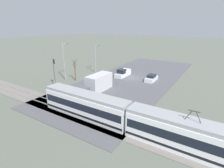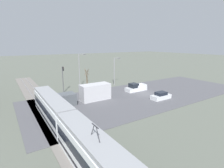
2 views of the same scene
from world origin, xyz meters
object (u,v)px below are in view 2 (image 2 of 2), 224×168
Objects in this scene: traffic_light_pole at (63,76)px; street_tree at (87,80)px; light_rail_tram at (68,126)px; street_lamp_mid_block at (80,69)px; sedan_car_0 at (161,96)px; pickup_truck at (136,88)px; street_lamp_near_crossing at (115,69)px; box_truck at (89,94)px.

traffic_light_pole is 5.95m from street_tree.
light_rail_tram is 25.25m from street_lamp_mid_block.
sedan_car_0 is (4.74, -20.84, -1.10)m from light_rail_tram.
light_rail_tram is 6.42× the size of sedan_car_0.
light_rail_tram is at bearing 102.83° from sedan_car_0.
street_lamp_mid_block is at bearing -64.94° from traffic_light_pole.
pickup_truck is 0.62× the size of street_lamp_mid_block.
street_lamp_near_crossing is (0.18, -14.13, 0.47)m from traffic_light_pole.
light_rail_tram reaches higher than pickup_truck.
box_truck is 12.51m from pickup_truck.
street_lamp_mid_block is at bearing -14.79° from box_truck.
pickup_truck reaches higher than sedan_car_0.
traffic_light_pole reaches higher than light_rail_tram.
traffic_light_pole is 5.75m from street_lamp_mid_block.
sedan_car_0 is 20.73m from street_lamp_mid_block.
sedan_car_0 is 0.50× the size of street_lamp_mid_block.
street_tree is 0.60× the size of street_lamp_mid_block.
light_rail_tram is 2.72× the size of box_truck.
street_lamp_mid_block is (2.39, -5.12, 1.07)m from traffic_light_pole.
street_tree is 8.60m from street_lamp_near_crossing.
street_lamp_mid_block is at bearing -26.09° from light_rail_tram.
traffic_light_pole is at bearing 14.41° from box_truck.
light_rail_tram is 23.97m from pickup_truck.
street_tree is at bearing 31.06° from sedan_car_0.
pickup_truck is at bearing -176.10° from street_lamp_near_crossing.
street_lamp_mid_block reaches higher than street_lamp_near_crossing.
street_lamp_near_crossing is at bearing -89.29° from traffic_light_pole.
light_rail_tram is 3.72× the size of street_lamp_near_crossing.
street_lamp_mid_block is at bearing 76.18° from street_lamp_near_crossing.
street_lamp_near_crossing reaches higher than street_tree.
street_tree is at bearing -30.29° from light_rail_tram.
street_lamp_near_crossing is at bearing -87.83° from street_tree.
sedan_car_0 is 21.66m from traffic_light_pole.
street_tree is at bearing -91.41° from traffic_light_pole.
traffic_light_pole reaches higher than pickup_truck.
street_lamp_mid_block reaches higher than box_truck.
street_lamp_near_crossing reaches higher than sedan_car_0.
box_truck is 2.36× the size of sedan_car_0.
light_rail_tram is 5.19× the size of pickup_truck.
street_tree reaches higher than pickup_truck.
street_lamp_mid_block reaches higher than pickup_truck.
traffic_light_pole is at bearing 115.06° from street_lamp_mid_block.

